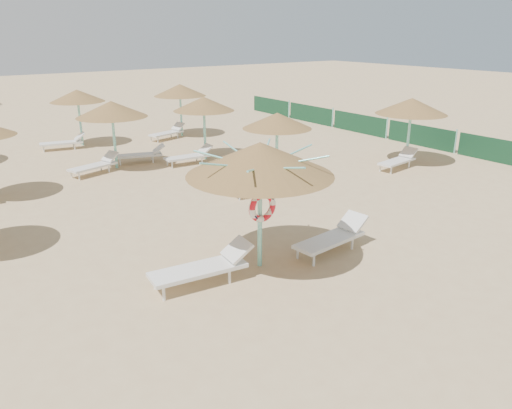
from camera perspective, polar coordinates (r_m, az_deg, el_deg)
ground at (r=12.08m, az=0.21°, el=-6.90°), size 120.00×120.00×0.00m
main_palapa at (r=11.14m, az=0.46°, el=5.17°), size 3.35×3.35×3.01m
lounger_main_a at (r=11.15m, az=-5.89°, el=-7.08°), size 2.37×0.93×0.84m
lounger_main_b at (r=12.81m, az=8.82°, el=-3.69°), size 2.25×0.88×0.80m
palapa_field at (r=20.70m, az=-12.92°, el=10.48°), size 20.06×14.15×2.72m
windbreak_fence at (r=28.07m, az=11.80°, el=9.03°), size 0.08×19.84×1.10m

